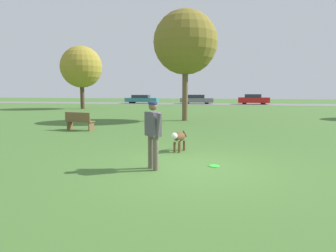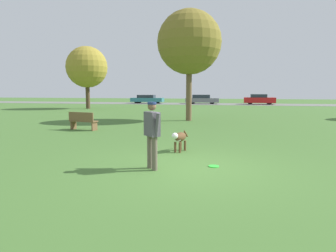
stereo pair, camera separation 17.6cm
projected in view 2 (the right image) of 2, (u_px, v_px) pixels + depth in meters
ground_plane at (190, 168)px, 7.13m from camera, size 120.00×120.00×0.00m
far_road_strip at (226, 104)px, 40.10m from camera, size 120.00×6.00×0.01m
person at (152, 130)px, 6.93m from camera, size 0.53×0.55×1.58m
dog at (180, 138)px, 8.99m from camera, size 0.43×0.98×0.62m
frisbee at (214, 166)px, 7.27m from camera, size 0.26×0.26×0.02m
tree_far_left at (87, 67)px, 29.87m from camera, size 4.10×4.10×6.21m
tree_mid_center at (189, 43)px, 17.79m from camera, size 3.82×3.82×6.61m
parked_car_teal at (147, 99)px, 42.63m from camera, size 4.62×1.82×1.21m
parked_car_grey at (202, 99)px, 40.97m from camera, size 4.56×1.86×1.25m
parked_car_red at (259, 99)px, 39.40m from camera, size 4.03×1.90×1.34m
park_bench at (83, 120)px, 13.94m from camera, size 1.45×0.69×0.84m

